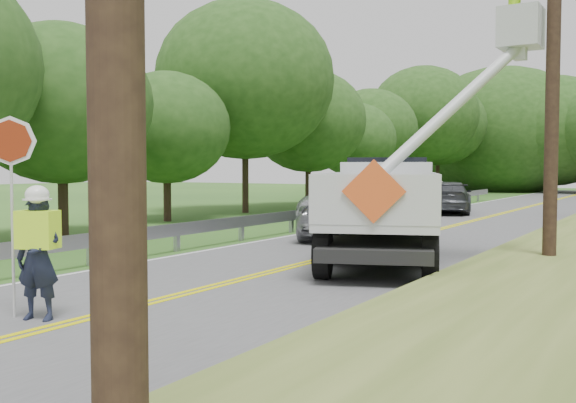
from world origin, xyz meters
The scene contains 9 objects.
ground centered at (0.00, 0.00, 0.00)m, with size 140.00×140.00×0.00m, color #2B501F.
road centered at (0.00, 14.00, 0.01)m, with size 7.20×96.00×0.03m.
guardrail centered at (-4.02, 14.91, 0.55)m, with size 0.18×48.00×0.77m.
treeline_left centered at (-10.72, 30.06, 5.63)m, with size 9.81×52.86×10.45m.
flagger centered at (-0.54, -0.20, 1.09)m, with size 1.11×0.67×3.00m.
bucket_truck centered at (1.30, 8.95, 1.59)m, with size 5.69×7.58×7.01m.
suv_silver centered at (-1.68, 13.05, 0.94)m, with size 3.04×6.59×1.83m, color #ACADB3.
suv_darkgrey centered at (-2.34, 25.10, 0.79)m, with size 2.15×5.28×1.53m, color #3E4146.
stop_sign_permanent centered at (-4.57, 20.76, 1.65)m, with size 0.53×0.10×2.49m.
Camera 1 is at (7.55, -6.49, 2.26)m, focal length 41.02 mm.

